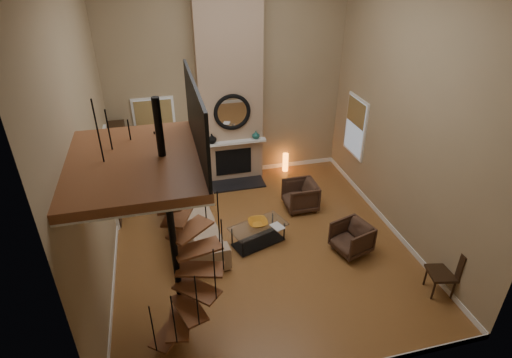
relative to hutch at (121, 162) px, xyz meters
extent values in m
cube|color=#A66D35|center=(2.81, -2.77, -0.95)|extent=(6.00, 6.50, 0.01)
cube|color=#9D8865|center=(2.81, 0.48, 1.80)|extent=(6.00, 0.02, 5.50)
cube|color=#9D8865|center=(2.81, -6.02, 1.80)|extent=(6.00, 0.02, 5.50)
cube|color=#9D8865|center=(-0.19, -2.77, 1.80)|extent=(0.02, 6.50, 5.50)
cube|color=#9D8865|center=(5.81, -2.77, 1.80)|extent=(0.02, 6.50, 5.50)
cube|color=white|center=(2.81, 0.47, -0.89)|extent=(6.00, 0.02, 0.12)
cube|color=white|center=(-0.18, -2.77, -0.89)|extent=(0.02, 6.50, 0.12)
cube|color=white|center=(5.80, -2.77, -0.89)|extent=(0.02, 6.50, 0.12)
cube|color=tan|center=(2.81, 0.29, 1.80)|extent=(1.60, 0.38, 5.50)
cube|color=black|center=(2.81, -0.20, -0.93)|extent=(1.50, 0.60, 0.04)
cube|color=black|center=(2.81, 0.09, -0.40)|extent=(0.95, 0.02, 0.72)
cube|color=white|center=(2.81, 0.01, 0.20)|extent=(1.70, 0.18, 0.06)
torus|color=black|center=(2.81, 0.07, 1.00)|extent=(0.94, 0.10, 0.94)
cylinder|color=white|center=(2.81, 0.08, 1.00)|extent=(0.80, 0.01, 0.80)
imported|color=black|center=(2.26, 0.05, 0.35)|extent=(0.24, 0.24, 0.25)
imported|color=#17514A|center=(3.41, 0.05, 0.33)|extent=(0.20, 0.20, 0.21)
cube|color=white|center=(0.91, 0.46, 0.65)|extent=(1.02, 0.04, 1.52)
cube|color=#8C9EB2|center=(0.91, 0.44, 0.65)|extent=(0.90, 0.01, 1.40)
cube|color=#9C7E46|center=(0.91, 0.42, 0.86)|extent=(0.90, 0.01, 0.98)
cube|color=white|center=(5.79, -0.77, 0.65)|extent=(0.04, 1.02, 1.52)
cube|color=#8C9EB2|center=(5.77, -0.77, 0.65)|extent=(0.01, 0.90, 1.40)
cube|color=#9C7E46|center=(5.75, -0.77, 1.03)|extent=(0.01, 0.90, 0.63)
cube|color=white|center=(-0.16, -0.97, 0.10)|extent=(0.06, 1.05, 2.16)
cube|color=black|center=(-0.12, -0.97, 0.07)|extent=(0.05, 0.90, 2.05)
cube|color=#8C9EB2|center=(-0.09, -0.97, 0.50)|extent=(0.01, 0.60, 0.90)
cube|color=brown|center=(0.66, -4.57, 2.23)|extent=(1.70, 2.20, 0.12)
cube|color=white|center=(0.66, -4.57, 2.16)|extent=(1.70, 2.20, 0.03)
cube|color=black|center=(1.48, -4.57, 2.76)|extent=(0.04, 2.20, 0.94)
cylinder|color=black|center=(1.01, -4.57, 1.06)|extent=(0.10, 0.10, 4.02)
cube|color=brown|center=(0.79, -4.85, -0.69)|extent=(0.71, 0.78, 0.04)
cylinder|color=black|center=(0.57, -5.13, -0.22)|extent=(0.02, 0.02, 0.94)
cube|color=brown|center=(0.95, -4.92, -0.43)|extent=(0.46, 0.77, 0.04)
cylinder|color=black|center=(0.89, -5.28, 0.04)|extent=(0.02, 0.02, 0.94)
cube|color=brown|center=(1.13, -4.91, -0.17)|extent=(0.55, 0.79, 0.04)
cylinder|color=black|center=(1.24, -5.25, 0.30)|extent=(0.02, 0.02, 0.94)
cube|color=brown|center=(1.27, -4.82, 0.09)|extent=(0.75, 0.74, 0.04)
cylinder|color=black|center=(1.53, -5.07, 0.56)|extent=(0.02, 0.02, 0.94)
cube|color=brown|center=(1.36, -4.67, 0.35)|extent=(0.79, 0.53, 0.04)
cylinder|color=black|center=(1.71, -4.77, 0.82)|extent=(0.02, 0.02, 0.94)
cube|color=brown|center=(1.37, -4.49, 0.61)|extent=(0.77, 0.48, 0.04)
cylinder|color=black|center=(1.72, -4.42, 1.08)|extent=(0.02, 0.02, 0.94)
cube|color=brown|center=(1.29, -4.34, 0.87)|extent=(0.77, 0.72, 0.04)
cylinder|color=black|center=(1.57, -4.10, 1.34)|extent=(0.02, 0.02, 0.94)
cube|color=brown|center=(1.15, -4.23, 1.13)|extent=(0.58, 0.79, 0.04)
cylinder|color=black|center=(1.28, -3.90, 1.60)|extent=(0.02, 0.02, 0.94)
cube|color=brown|center=(0.98, -4.21, 1.39)|extent=(0.41, 0.75, 0.04)
cylinder|color=black|center=(0.94, -3.85, 1.86)|extent=(0.02, 0.02, 0.94)
cube|color=brown|center=(0.81, -4.27, 1.65)|extent=(0.68, 0.79, 0.04)
cylinder|color=black|center=(0.61, -3.97, 2.12)|extent=(0.02, 0.02, 0.94)
cube|color=brown|center=(0.70, -4.40, 1.91)|extent=(0.80, 0.64, 0.04)
cylinder|color=black|center=(0.38, -4.23, 2.38)|extent=(0.02, 0.02, 0.94)
cube|color=brown|center=(0.65, -4.57, 2.17)|extent=(0.72, 0.34, 0.04)
cylinder|color=black|center=(0.29, -4.57, 2.64)|extent=(0.02, 0.02, 0.94)
cube|color=black|center=(0.00, 0.00, 0.00)|extent=(0.39, 0.83, 1.86)
imported|color=tan|center=(1.46, -2.18, -0.55)|extent=(1.19, 2.62, 0.74)
imported|color=#432B1F|center=(4.16, -1.64, -0.60)|extent=(0.76, 0.74, 0.69)
imported|color=#432B1F|center=(4.64, -3.42, -0.60)|extent=(0.87, 0.85, 0.64)
cube|color=silver|center=(2.78, -2.70, -0.51)|extent=(1.32, 0.95, 0.02)
cube|color=black|center=(2.78, -2.70, -0.92)|extent=(1.19, 0.82, 0.01)
cylinder|color=black|center=(2.36, -3.08, -0.73)|extent=(0.04, 0.04, 0.44)
cylinder|color=black|center=(3.35, -2.74, -0.73)|extent=(0.04, 0.04, 0.44)
cylinder|color=black|center=(2.22, -2.66, -0.73)|extent=(0.04, 0.04, 0.44)
cylinder|color=black|center=(3.20, -2.32, -0.73)|extent=(0.04, 0.04, 0.44)
imported|color=orange|center=(2.78, -2.65, -0.45)|extent=(0.42, 0.42, 0.10)
imported|color=gray|center=(3.13, -2.85, -0.49)|extent=(0.31, 0.35, 0.03)
cylinder|color=black|center=(1.70, -0.88, -0.93)|extent=(0.35, 0.35, 0.03)
cylinder|color=black|center=(1.70, -0.88, -0.15)|extent=(0.04, 0.04, 1.53)
cylinder|color=#F2E5C6|center=(1.70, -0.88, 0.60)|extent=(0.39, 0.39, 0.32)
cylinder|color=orange|center=(4.32, 0.26, -0.70)|extent=(0.15, 0.15, 0.55)
cube|color=black|center=(5.65, -4.88, -0.51)|extent=(0.56, 0.56, 0.05)
cube|color=black|center=(5.85, -4.92, -0.25)|extent=(0.14, 0.45, 0.56)
cylinder|color=black|center=(5.44, -5.02, -0.74)|extent=(0.05, 0.05, 0.45)
cylinder|color=black|center=(5.79, -5.09, -0.74)|extent=(0.05, 0.05, 0.45)
cylinder|color=black|center=(5.51, -4.66, -0.74)|extent=(0.05, 0.05, 0.45)
cylinder|color=black|center=(5.87, -4.74, -0.74)|extent=(0.05, 0.05, 0.45)
camera|label=1|loc=(1.03, -9.49, 4.69)|focal=28.98mm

